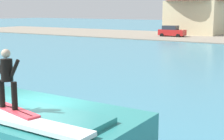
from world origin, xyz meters
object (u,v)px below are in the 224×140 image
(wave_crest, at_px, (25,130))
(house_with_chimney, at_px, (195,10))
(surfer, at_px, (7,76))
(car_near_shore, at_px, (172,31))
(surfboard, at_px, (13,109))

(wave_crest, distance_m, house_with_chimney, 52.98)
(surfer, xyz_separation_m, car_near_shore, (-14.04, 44.77, -1.62))
(car_near_shore, bearing_deg, surfer, -72.59)
(wave_crest, bearing_deg, car_near_shore, 107.41)
(surfer, distance_m, car_near_shore, 46.95)
(surfboard, xyz_separation_m, house_with_chimney, (-12.98, 52.02, 2.65))
(wave_crest, xyz_separation_m, surfboard, (0.32, -0.70, 0.88))
(wave_crest, xyz_separation_m, surfer, (0.24, -0.75, 1.81))
(car_near_shore, relative_size, house_with_chimney, 0.38)
(surfboard, relative_size, house_with_chimney, 0.20)
(wave_crest, relative_size, house_with_chimney, 0.65)
(house_with_chimney, bearing_deg, surfer, -76.09)
(surfboard, distance_m, house_with_chimney, 53.68)
(house_with_chimney, bearing_deg, surfboard, -75.99)
(wave_crest, xyz_separation_m, car_near_shore, (-13.81, 44.02, 0.19))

